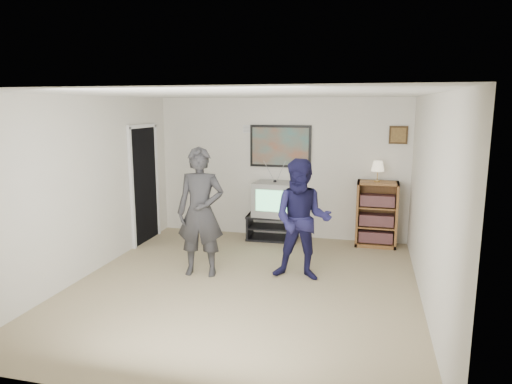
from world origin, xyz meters
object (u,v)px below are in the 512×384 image
at_px(person_tall, 201,212).
at_px(person_short, 302,220).
at_px(media_stand, 272,227).
at_px(crt_television, 275,199).
at_px(bookshelf, 377,214).

distance_m(person_tall, person_short, 1.41).
relative_size(media_stand, crt_television, 1.30).
xyz_separation_m(crt_television, bookshelf, (1.75, 0.05, -0.19)).
xyz_separation_m(media_stand, person_tall, (-0.62, -1.93, 0.68)).
distance_m(crt_television, bookshelf, 1.76).
distance_m(crt_television, person_short, 1.90).
bearing_deg(person_tall, crt_television, 63.34).
bearing_deg(person_short, bookshelf, 60.02).
xyz_separation_m(media_stand, bookshelf, (1.79, 0.05, 0.33)).
xyz_separation_m(crt_television, person_tall, (-0.66, -1.93, 0.16)).
distance_m(media_stand, crt_television, 0.52).
relative_size(media_stand, person_short, 0.55).
relative_size(person_tall, person_short, 1.08).
xyz_separation_m(bookshelf, person_short, (-1.01, -1.80, 0.28)).
bearing_deg(crt_television, person_tall, -105.70).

